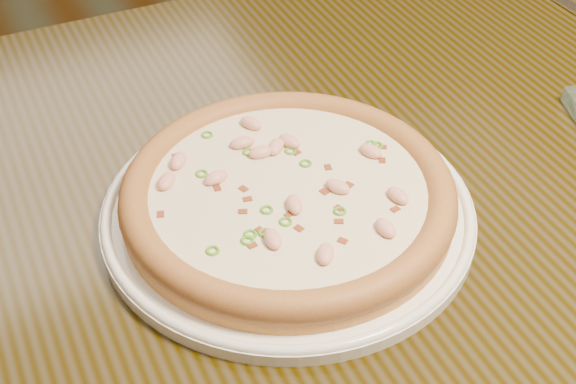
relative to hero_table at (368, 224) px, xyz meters
name	(u,v)px	position (x,y,z in m)	size (l,w,h in m)	color
ground	(327,263)	(0.24, 0.53, -0.65)	(9.00, 9.00, 0.00)	black
hero_table	(368,224)	(0.00, 0.00, 0.00)	(1.20, 0.80, 0.75)	black
plate	(288,210)	(-0.12, -0.05, 0.11)	(0.34, 0.34, 0.02)	white
pizza	(288,194)	(-0.12, -0.05, 0.13)	(0.30, 0.30, 0.03)	#CD8145
fork	(571,6)	(0.38, 0.16, 0.10)	(0.02, 0.18, 0.00)	silver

